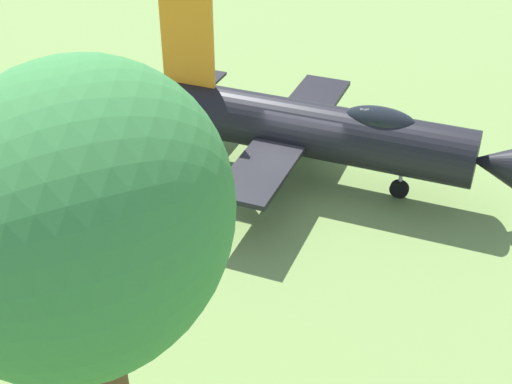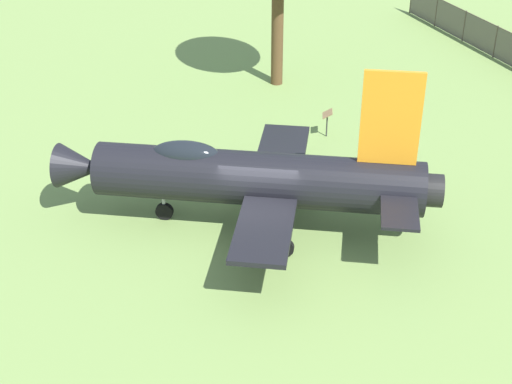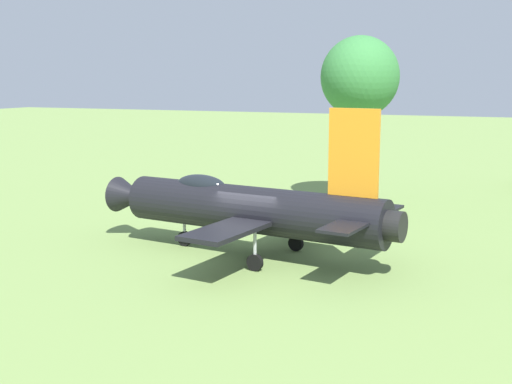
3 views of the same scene
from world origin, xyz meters
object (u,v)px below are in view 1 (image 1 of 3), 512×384
Objects in this scene: display_jet at (316,129)px; info_plaque at (145,270)px; shrub_near_fence at (1,134)px; shade_tree at (84,220)px.

info_plaque is at bearing -108.05° from display_jet.
shrub_near_fence is at bearing -127.65° from info_plaque.
shade_tree is at bearing 18.83° from info_plaque.
shrub_near_fence is at bearing -140.11° from shade_tree.
info_plaque is at bearing 52.35° from shrub_near_fence.
shade_tree is 16.48m from shrub_near_fence.
shade_tree is at bearing 39.89° from shrub_near_fence.
shade_tree reaches higher than display_jet.
shrub_near_fence is 9.95m from info_plaque.
shade_tree reaches higher than info_plaque.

